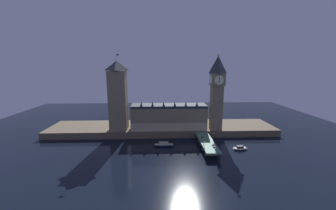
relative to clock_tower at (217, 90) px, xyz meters
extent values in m
plane|color=black|center=(-50.38, -26.55, -43.05)|extent=(400.00, 400.00, 0.00)
cube|color=brown|center=(-50.38, 12.45, -39.90)|extent=(220.00, 42.00, 6.30)
cube|color=#7F7056|center=(-44.22, 3.82, -26.55)|extent=(70.40, 19.73, 20.40)
cube|color=tan|center=(-44.22, -6.17, -33.08)|extent=(70.40, 0.20, 7.35)
cube|color=#2D3338|center=(-44.22, 3.82, -15.15)|extent=(70.40, 18.15, 2.40)
cone|color=#2D3338|center=(-69.36, -4.57, -11.70)|extent=(2.40, 2.40, 4.49)
cone|color=#2D3338|center=(-59.30, -4.57, -11.70)|extent=(2.40, 2.40, 4.49)
cone|color=#2D3338|center=(-49.25, -4.57, -11.70)|extent=(2.40, 2.40, 4.49)
cone|color=#2D3338|center=(-39.19, -4.57, -11.70)|extent=(2.40, 2.40, 4.49)
cone|color=#2D3338|center=(-29.13, -4.57, -11.70)|extent=(2.40, 2.40, 4.49)
cone|color=#2D3338|center=(-19.08, -4.57, -11.70)|extent=(2.40, 2.40, 4.49)
cube|color=#7F7056|center=(0.00, 0.00, -16.29)|extent=(10.10, 10.10, 40.92)
cube|color=#7F7056|center=(0.00, 0.00, 9.75)|extent=(11.92, 11.92, 11.16)
cylinder|color=beige|center=(0.00, -6.08, 9.75)|extent=(8.15, 0.25, 8.15)
cylinder|color=beige|center=(0.00, 6.08, 9.75)|extent=(8.15, 0.25, 8.15)
cylinder|color=beige|center=(6.08, 0.00, 9.75)|extent=(0.25, 8.15, 8.15)
cylinder|color=beige|center=(-6.08, 0.00, 9.75)|extent=(0.25, 8.15, 8.15)
cube|color=black|center=(0.00, -6.27, 10.36)|extent=(0.36, 0.10, 6.12)
pyramid|color=#2D3338|center=(0.00, 0.00, 23.19)|extent=(11.92, 11.92, 15.72)
sphere|color=gold|center=(0.00, 0.00, 31.85)|extent=(1.60, 1.60, 1.60)
cube|color=#7F7056|center=(-91.20, 2.76, -9.36)|extent=(15.62, 15.62, 54.78)
pyramid|color=#2D3338|center=(-91.20, 2.76, 22.29)|extent=(15.93, 15.93, 8.52)
cylinder|color=#99999E|center=(-91.20, 2.76, 29.55)|extent=(0.24, 0.24, 6.00)
cube|color=navy|center=(-90.10, 2.76, 31.65)|extent=(2.00, 0.08, 1.20)
cube|color=#4C7560|center=(-15.00, -31.55, -38.16)|extent=(11.02, 46.00, 1.40)
cube|color=brown|center=(-15.00, -45.35, -40.96)|extent=(9.37, 3.20, 4.19)
cube|color=brown|center=(-15.00, -36.15, -40.96)|extent=(9.37, 3.20, 4.19)
cube|color=brown|center=(-15.00, -26.95, -40.96)|extent=(9.37, 3.20, 4.19)
cube|color=brown|center=(-15.00, -17.75, -40.96)|extent=(9.37, 3.20, 4.19)
cube|color=yellow|center=(-17.42, -25.02, -36.90)|extent=(1.81, 3.98, 0.77)
cube|color=black|center=(-17.42, -25.02, -36.29)|extent=(1.48, 1.79, 0.45)
cylinder|color=black|center=(-18.28, -23.78, -37.14)|extent=(0.22, 0.64, 0.64)
cylinder|color=black|center=(-16.56, -23.78, -37.14)|extent=(0.22, 0.64, 0.64)
cylinder|color=black|center=(-18.28, -26.25, -37.14)|extent=(0.22, 0.64, 0.64)
cylinder|color=black|center=(-16.56, -26.25, -37.14)|extent=(0.22, 0.64, 0.64)
cube|color=silver|center=(-12.57, -42.49, -36.91)|extent=(1.70, 4.58, 0.75)
cube|color=black|center=(-12.57, -42.49, -36.31)|extent=(1.40, 2.06, 0.45)
cylinder|color=black|center=(-11.76, -43.91, -37.14)|extent=(0.22, 0.64, 0.64)
cylinder|color=black|center=(-13.38, -43.91, -37.14)|extent=(0.22, 0.64, 0.64)
cylinder|color=black|center=(-11.76, -41.07, -37.14)|extent=(0.22, 0.64, 0.64)
cylinder|color=black|center=(-13.38, -41.07, -37.14)|extent=(0.22, 0.64, 0.64)
cylinder|color=black|center=(-19.85, -40.02, -37.08)|extent=(0.28, 0.28, 0.77)
cylinder|color=brown|center=(-19.85, -40.02, -36.37)|extent=(0.38, 0.38, 0.65)
sphere|color=tan|center=(-19.85, -40.02, -35.94)|extent=(0.21, 0.21, 0.21)
cylinder|color=#2D3333|center=(-20.25, -46.27, -37.21)|extent=(0.56, 0.56, 0.50)
cylinder|color=#2D3333|center=(-20.25, -46.27, -34.66)|extent=(0.18, 0.18, 4.61)
sphere|color=#F9E5A3|center=(-20.25, -46.27, -31.80)|extent=(0.60, 0.60, 0.60)
sphere|color=#F9E5A3|center=(-20.70, -46.27, -32.15)|extent=(0.44, 0.44, 0.44)
sphere|color=#F9E5A3|center=(-19.80, -46.27, -32.15)|extent=(0.44, 0.44, 0.44)
cylinder|color=#2D3333|center=(-9.75, -31.55, -37.21)|extent=(0.56, 0.56, 0.50)
cylinder|color=#2D3333|center=(-9.75, -31.55, -34.25)|extent=(0.18, 0.18, 5.43)
sphere|color=#F9E5A3|center=(-9.75, -31.55, -30.98)|extent=(0.60, 0.60, 0.60)
sphere|color=#F9E5A3|center=(-10.20, -31.55, -31.33)|extent=(0.44, 0.44, 0.44)
sphere|color=#F9E5A3|center=(-9.30, -31.55, -31.33)|extent=(0.44, 0.44, 0.44)
cylinder|color=#2D3333|center=(-20.25, -16.83, -37.21)|extent=(0.56, 0.56, 0.50)
cylinder|color=#2D3333|center=(-20.25, -16.83, -34.62)|extent=(0.18, 0.18, 4.69)
sphere|color=#F9E5A3|center=(-20.25, -16.83, -31.73)|extent=(0.60, 0.60, 0.60)
sphere|color=#F9E5A3|center=(-20.70, -16.83, -32.08)|extent=(0.44, 0.44, 0.44)
sphere|color=#F9E5A3|center=(-19.80, -16.83, -32.08)|extent=(0.44, 0.44, 0.44)
ellipsoid|color=#1E2842|center=(-49.67, -27.04, -42.15)|extent=(17.01, 4.48, 1.80)
cube|color=tan|center=(-49.67, -27.04, -41.34)|extent=(14.97, 3.59, 0.24)
cube|color=#B7B2A8|center=(-49.67, -27.04, -40.32)|extent=(7.65, 2.78, 1.80)
ellipsoid|color=white|center=(10.39, -35.98, -42.28)|extent=(11.77, 5.90, 1.55)
cube|color=tan|center=(10.39, -35.98, -41.57)|extent=(10.32, 4.81, 0.24)
cube|color=#2D333D|center=(10.39, -35.98, -40.68)|extent=(5.38, 3.46, 1.55)
camera|label=1|loc=(-52.48, -186.64, 22.44)|focal=22.00mm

